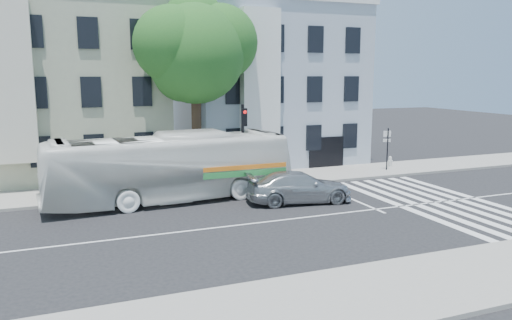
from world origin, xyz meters
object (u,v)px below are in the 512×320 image
bus (170,167)px  sedan (299,187)px  traffic_signal (243,135)px  fire_hydrant (390,161)px

bus → sedan: (5.96, -2.60, -0.96)m
traffic_signal → sedan: bearing=-46.5°
bus → fire_hydrant: 16.20m
sedan → fire_hydrant: size_ratio=7.47×
sedan → bus: bearing=75.2°
bus → traffic_signal: size_ratio=2.63×
bus → traffic_signal: 4.56m
sedan → traffic_signal: size_ratio=1.12×
sedan → fire_hydrant: 11.48m
bus → sedan: size_ratio=2.34×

